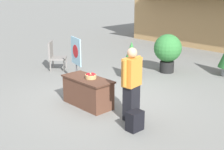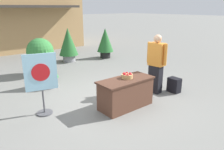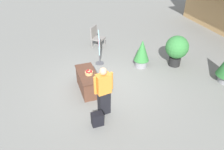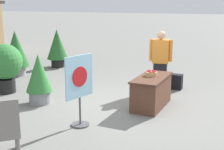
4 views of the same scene
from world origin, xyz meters
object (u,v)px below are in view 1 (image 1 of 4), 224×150
Objects in this scene: person_visitor at (132,84)px; backpack at (135,121)px; poster_board at (76,57)px; apple_basket at (91,76)px; potted_plant_near_right at (168,50)px; patio_chair at (55,55)px; potted_plant_near_left at (131,59)px; display_table at (88,92)px.

backpack is at bearing 133.32° from person_visitor.
person_visitor is 0.84m from backpack.
backpack is at bearing 87.14° from poster_board.
poster_board is (-3.42, 1.08, 0.59)m from backpack.
apple_basket is 3.90m from potted_plant_near_right.
potted_plant_near_right reaches higher than backpack.
potted_plant_near_right reaches higher than patio_chair.
poster_board is at bearing 162.50° from backpack.
patio_chair is (-1.73, 0.35, -0.26)m from poster_board.
poster_board reaches higher than potted_plant_near_left.
patio_chair reaches higher than backpack.
backpack is at bearing -6.90° from apple_basket.
person_visitor reaches higher than poster_board.
potted_plant_near_right is at bearing 75.17° from potted_plant_near_left.
poster_board is at bearing 153.47° from apple_basket.
patio_chair is at bearing -153.98° from potted_plant_near_left.
poster_board is (-1.76, 0.88, 0.02)m from apple_basket.
backpack is 0.30× the size of poster_board.
backpack is 0.32× the size of potted_plant_near_right.
potted_plant_near_right reaches higher than potted_plant_near_left.
potted_plant_near_left is at bearing -54.68° from person_visitor.
person_visitor is at bearing -46.65° from potted_plant_near_left.
potted_plant_near_right is (1.17, 2.98, -0.02)m from poster_board.
person_visitor is 3.91× the size of backpack.
potted_plant_near_left is (-0.88, 2.50, 0.28)m from display_table.
backpack is (1.66, -0.20, -0.57)m from apple_basket.
person_visitor is at bearing -59.18° from patio_chair.
patio_chair is at bearing 160.55° from apple_basket.
person_visitor reaches higher than potted_plant_near_right.
potted_plant_near_right is (-0.51, 3.89, 0.42)m from display_table.
potted_plant_near_right is at bearing 97.50° from display_table.
poster_board is at bearing -111.40° from potted_plant_near_right.
patio_chair is 0.76× the size of potted_plant_near_right.
backpack is 0.35× the size of potted_plant_near_left.
apple_basket is 1.77m from backpack.
potted_plant_near_left is at bearing 111.24° from apple_basket.
potted_plant_near_left is (-0.96, 2.46, -0.14)m from apple_basket.
display_table is at bearing -66.66° from patio_chair.
apple_basket is at bearing 173.10° from backpack.
person_visitor reaches higher than patio_chair.
potted_plant_near_left is (-2.62, 2.66, 0.43)m from backpack.
apple_basket is (0.08, 0.04, 0.42)m from display_table.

